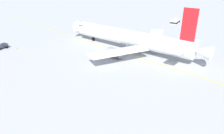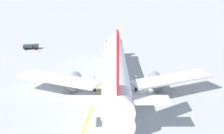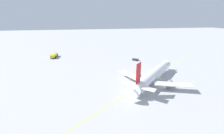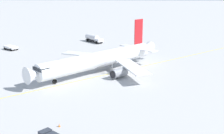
% 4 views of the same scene
% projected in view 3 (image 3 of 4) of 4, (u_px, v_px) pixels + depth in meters
% --- Properties ---
extents(ground_plane, '(600.00, 600.00, 0.00)m').
position_uv_depth(ground_plane, '(161.00, 86.00, 63.14)').
color(ground_plane, '#B2B2B2').
extents(airliner_main, '(31.54, 31.69, 12.39)m').
position_uv_depth(airliner_main, '(153.00, 76.00, 65.22)').
color(airliner_main, white).
rests_on(airliner_main, ground_plane).
extents(baggage_truck_truck, '(3.87, 4.06, 1.22)m').
position_uv_depth(baggage_truck_truck, '(135.00, 59.00, 99.67)').
color(baggage_truck_truck, '#232326').
rests_on(baggage_truck_truck, ground_plane).
extents(fire_tender_truck, '(9.80, 4.13, 2.50)m').
position_uv_depth(fire_tender_truck, '(54.00, 55.00, 106.53)').
color(fire_tender_truck, '#232326').
rests_on(fire_tender_truck, ground_plane).
extents(taxiway_centreline, '(105.12, 128.73, 0.01)m').
position_uv_depth(taxiway_centreline, '(142.00, 84.00, 65.41)').
color(taxiway_centreline, yellow).
rests_on(taxiway_centreline, ground_plane).
extents(safety_cone_near, '(0.36, 0.36, 0.55)m').
position_uv_depth(safety_cone_near, '(137.00, 62.00, 95.56)').
color(safety_cone_near, orange).
rests_on(safety_cone_near, ground_plane).
extents(safety_cone_mid, '(0.36, 0.36, 0.55)m').
position_uv_depth(safety_cone_mid, '(136.00, 60.00, 99.10)').
color(safety_cone_mid, orange).
rests_on(safety_cone_mid, ground_plane).
extents(safety_cone_far, '(0.36, 0.36, 0.55)m').
position_uv_depth(safety_cone_far, '(135.00, 59.00, 102.77)').
color(safety_cone_far, orange).
rests_on(safety_cone_far, ground_plane).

